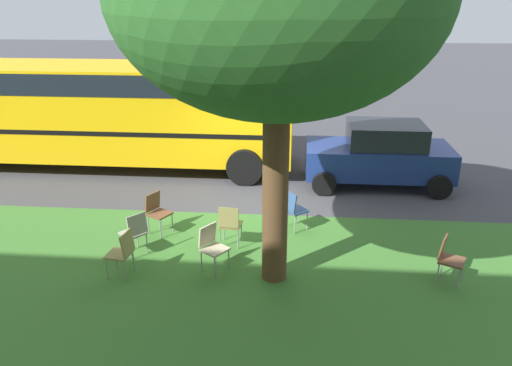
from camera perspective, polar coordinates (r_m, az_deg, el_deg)
ground at (r=11.61m, az=-1.44°, el=-3.17°), size 80.00×80.00×0.00m
grass_verge at (r=8.82m, az=-3.70°, el=-11.78°), size 48.00×6.00×0.01m
chair_0 at (r=9.85m, az=-3.03°, el=-4.57°), size 0.46×0.46×0.88m
chair_1 at (r=9.15m, az=-15.06°, el=-7.49°), size 0.47×0.47×0.88m
chair_2 at (r=10.60m, az=-11.29°, el=-3.03°), size 0.57×0.56×0.88m
chair_3 at (r=9.08m, az=-5.08°, el=-7.02°), size 0.58×0.58×0.88m
chair_4 at (r=9.30m, az=21.15°, el=-7.77°), size 0.56×0.55×0.88m
chair_5 at (r=10.53m, az=4.30°, el=-2.82°), size 0.59×0.58×0.88m
chair_6 at (r=9.81m, az=-13.72°, el=-5.31°), size 0.59×0.59×0.88m
parked_car at (r=13.27m, az=13.98°, el=3.24°), size 3.70×1.92×1.65m
school_bus at (r=14.76m, az=-16.63°, el=8.50°), size 10.40×2.80×2.88m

